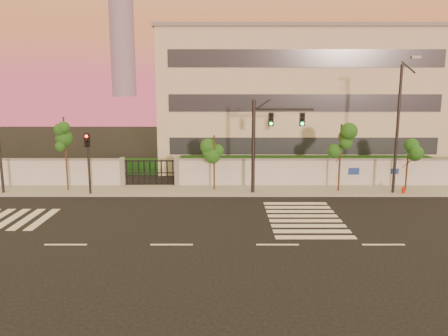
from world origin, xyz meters
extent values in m
plane|color=black|center=(0.00, 0.00, 0.00)|extent=(120.00, 120.00, 0.00)
cube|color=gray|center=(0.00, 10.50, 0.07)|extent=(60.00, 3.00, 0.15)
cube|color=#AAACB1|center=(14.50, 12.00, 1.00)|extent=(31.00, 0.30, 2.00)
cube|color=slate|center=(14.50, 12.00, 2.06)|extent=(31.00, 0.36, 0.12)
cube|color=slate|center=(-5.00, 12.00, 1.10)|extent=(0.35, 0.35, 2.20)
cube|color=slate|center=(-1.00, 12.00, 1.10)|extent=(0.35, 0.35, 2.20)
cube|color=#11350F|center=(9.00, 14.50, 0.90)|extent=(20.00, 2.00, 1.80)
cube|color=#11350F|center=(-3.00, 17.00, 0.60)|extent=(6.00, 1.50, 1.20)
cube|color=#BEB7A1|center=(9.00, 22.00, 6.00)|extent=(24.00, 12.00, 12.00)
cube|color=#262D38|center=(9.00, 15.98, 2.50)|extent=(22.00, 0.08, 1.40)
cube|color=#262D38|center=(9.00, 15.98, 6.00)|extent=(22.00, 0.08, 1.40)
cube|color=#262D38|center=(9.00, 15.98, 9.50)|extent=(22.00, 0.08, 1.40)
cube|color=slate|center=(9.00, 22.00, 12.10)|extent=(24.40, 12.40, 0.30)
cylinder|color=slate|center=(-65.00, 280.00, 55.00)|extent=(16.00, 16.00, 110.00)
cube|color=silver|center=(-9.50, 4.00, 0.01)|extent=(0.50, 4.00, 0.02)
cube|color=silver|center=(-8.60, 4.00, 0.01)|extent=(0.50, 4.00, 0.02)
cube|color=silver|center=(-7.70, 4.00, 0.01)|extent=(0.50, 4.00, 0.02)
cube|color=silver|center=(7.00, 1.00, 0.01)|extent=(4.00, 0.50, 0.02)
cube|color=silver|center=(7.00, 1.90, 0.01)|extent=(4.00, 0.50, 0.02)
cube|color=silver|center=(7.00, 2.80, 0.01)|extent=(4.00, 0.50, 0.02)
cube|color=silver|center=(7.00, 3.70, 0.01)|extent=(4.00, 0.50, 0.02)
cube|color=silver|center=(7.00, 4.60, 0.01)|extent=(4.00, 0.50, 0.02)
cube|color=silver|center=(7.00, 5.50, 0.01)|extent=(4.00, 0.50, 0.02)
cube|color=silver|center=(7.00, 6.40, 0.01)|extent=(4.00, 0.50, 0.02)
cube|color=silver|center=(7.00, 7.30, 0.01)|extent=(4.00, 0.50, 0.02)
cube|color=silver|center=(-5.00, 0.00, 0.01)|extent=(2.00, 0.15, 0.01)
cube|color=silver|center=(0.00, 0.00, 0.01)|extent=(2.00, 0.15, 0.01)
cube|color=silver|center=(5.00, 0.00, 0.01)|extent=(2.00, 0.15, 0.01)
cube|color=silver|center=(10.00, 0.00, 0.01)|extent=(2.00, 0.15, 0.01)
cylinder|color=#382314|center=(-8.52, 10.38, 2.64)|extent=(0.12, 0.12, 5.28)
sphere|color=#1D4F16|center=(-8.52, 10.38, 4.23)|extent=(1.07, 1.07, 1.07)
sphere|color=#1D4F16|center=(-8.18, 10.58, 3.43)|extent=(0.82, 0.82, 0.82)
sphere|color=#1D4F16|center=(-8.81, 10.24, 3.70)|extent=(0.78, 0.78, 0.78)
cylinder|color=#382314|center=(1.78, 10.54, 2.00)|extent=(0.12, 0.12, 4.00)
sphere|color=#1D4F16|center=(1.78, 10.54, 3.20)|extent=(1.12, 1.12, 1.12)
sphere|color=#1D4F16|center=(2.14, 10.75, 2.60)|extent=(0.85, 0.85, 0.85)
sphere|color=#1D4F16|center=(1.48, 10.39, 2.80)|extent=(0.81, 0.81, 0.81)
cylinder|color=#382314|center=(10.49, 10.21, 2.40)|extent=(0.13, 0.13, 4.80)
sphere|color=#1D4F16|center=(10.49, 10.21, 3.84)|extent=(1.21, 1.21, 1.21)
sphere|color=#1D4F16|center=(10.87, 10.43, 3.12)|extent=(0.92, 0.92, 0.92)
sphere|color=#1D4F16|center=(10.16, 10.04, 3.36)|extent=(0.88, 0.88, 0.88)
cylinder|color=#382314|center=(15.18, 10.20, 1.92)|extent=(0.12, 0.12, 3.84)
sphere|color=#1D4F16|center=(15.18, 10.20, 3.08)|extent=(1.10, 1.10, 1.10)
sphere|color=#1D4F16|center=(15.53, 10.40, 2.50)|extent=(0.84, 0.84, 0.84)
sphere|color=#1D4F16|center=(14.88, 10.05, 2.69)|extent=(0.80, 0.80, 0.80)
cylinder|color=black|center=(4.46, 9.72, 3.24)|extent=(0.25, 0.25, 6.47)
cylinder|color=black|center=(6.44, 9.72, 5.85)|extent=(3.97, 0.52, 0.17)
cube|color=black|center=(5.61, 9.67, 5.17)|extent=(0.37, 0.19, 0.94)
sphere|color=#0CF259|center=(5.61, 9.56, 4.87)|extent=(0.21, 0.21, 0.21)
cube|color=black|center=(7.69, 9.67, 5.17)|extent=(0.37, 0.19, 0.94)
sphere|color=#0CF259|center=(7.69, 9.56, 4.87)|extent=(0.21, 0.21, 0.21)
cylinder|color=black|center=(-6.64, 9.35, 2.19)|extent=(0.16, 0.16, 4.39)
cube|color=black|center=(-6.64, 9.30, 3.80)|extent=(0.34, 0.18, 0.88)
sphere|color=red|center=(-6.64, 9.19, 4.08)|extent=(0.20, 0.20, 0.20)
cylinder|color=black|center=(14.10, 9.66, 4.37)|extent=(0.20, 0.20, 8.75)
cylinder|color=black|center=(14.10, 8.67, 8.53)|extent=(0.11, 2.09, 0.85)
cube|color=#3F3F44|center=(14.10, 7.69, 9.08)|extent=(0.55, 0.27, 0.16)
cylinder|color=#B41E0C|center=(14.70, 9.36, 0.22)|extent=(0.20, 0.20, 0.45)
cylinder|color=#B41E0C|center=(14.70, 9.36, 0.49)|extent=(0.25, 0.25, 0.09)
sphere|color=#B41E0C|center=(14.70, 9.36, 0.59)|extent=(0.16, 0.16, 0.16)
cylinder|color=#B41E0C|center=(14.70, 9.36, 0.31)|extent=(0.27, 0.16, 0.09)
camera|label=1|loc=(2.47, -19.53, 7.40)|focal=35.00mm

